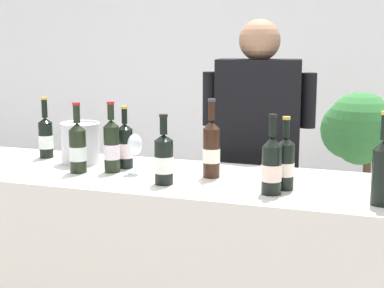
% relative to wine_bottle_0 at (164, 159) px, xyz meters
% --- Properties ---
extents(wall_back, '(8.00, 0.10, 2.80)m').
position_rel_wine_bottle_0_xyz_m(wall_back, '(-0.05, 2.75, 0.38)').
color(wall_back, white).
rests_on(wall_back, ground_plane).
extents(counter, '(2.30, 0.69, 0.91)m').
position_rel_wine_bottle_0_xyz_m(counter, '(-0.05, 0.15, -0.56)').
color(counter, beige).
rests_on(counter, ground_plane).
extents(wine_bottle_0, '(0.08, 0.08, 0.30)m').
position_rel_wine_bottle_0_xyz_m(wine_bottle_0, '(0.00, 0.00, 0.00)').
color(wine_bottle_0, black).
rests_on(wine_bottle_0, counter).
extents(wine_bottle_1, '(0.08, 0.08, 0.32)m').
position_rel_wine_bottle_0_xyz_m(wine_bottle_1, '(-0.45, 0.07, 0.01)').
color(wine_bottle_1, black).
rests_on(wine_bottle_1, counter).
extents(wine_bottle_2, '(0.07, 0.07, 0.31)m').
position_rel_wine_bottle_0_xyz_m(wine_bottle_2, '(-0.78, 0.32, 0.00)').
color(wine_bottle_2, black).
rests_on(wine_bottle_2, counter).
extents(wine_bottle_3, '(0.08, 0.08, 0.35)m').
position_rel_wine_bottle_0_xyz_m(wine_bottle_3, '(0.15, 0.19, 0.02)').
color(wine_bottle_3, black).
rests_on(wine_bottle_3, counter).
extents(wine_bottle_4, '(0.08, 0.08, 0.32)m').
position_rel_wine_bottle_0_xyz_m(wine_bottle_4, '(0.46, -0.01, 0.01)').
color(wine_bottle_4, black).
rests_on(wine_bottle_4, counter).
extents(wine_bottle_5, '(0.08, 0.08, 0.30)m').
position_rel_wine_bottle_0_xyz_m(wine_bottle_5, '(-0.29, 0.23, -0.00)').
color(wine_bottle_5, black).
rests_on(wine_bottle_5, counter).
extents(wine_bottle_6, '(0.07, 0.07, 0.33)m').
position_rel_wine_bottle_0_xyz_m(wine_bottle_6, '(-0.31, 0.13, 0.02)').
color(wine_bottle_6, black).
rests_on(wine_bottle_6, counter).
extents(wine_bottle_7, '(0.07, 0.07, 0.30)m').
position_rel_wine_bottle_0_xyz_m(wine_bottle_7, '(0.50, 0.08, 0.00)').
color(wine_bottle_7, black).
rests_on(wine_bottle_7, counter).
extents(wine_bottle_8, '(0.08, 0.08, 0.35)m').
position_rel_wine_bottle_0_xyz_m(wine_bottle_8, '(0.87, -0.03, 0.03)').
color(wine_bottle_8, black).
rests_on(wine_bottle_8, counter).
extents(wine_glass, '(0.07, 0.07, 0.18)m').
position_rel_wine_bottle_0_xyz_m(wine_glass, '(-0.20, 0.14, 0.02)').
color(wine_glass, silver).
rests_on(wine_glass, counter).
extents(ice_bucket, '(0.20, 0.20, 0.20)m').
position_rel_wine_bottle_0_xyz_m(ice_bucket, '(-0.55, 0.26, -0.01)').
color(ice_bucket, silver).
rests_on(ice_bucket, counter).
extents(person_server, '(0.59, 0.30, 1.62)m').
position_rel_wine_bottle_0_xyz_m(person_server, '(0.23, 0.78, -0.23)').
color(person_server, black).
rests_on(person_server, ground_plane).
extents(potted_shrub, '(0.49, 0.47, 1.19)m').
position_rel_wine_bottle_0_xyz_m(potted_shrub, '(0.72, 1.58, -0.18)').
color(potted_shrub, brown).
rests_on(potted_shrub, ground_plane).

